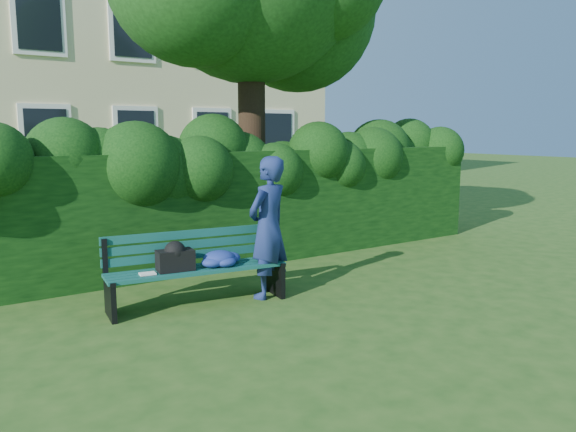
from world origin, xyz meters
TOP-DOWN VIEW (x-y plane):
  - ground at (0.00, 0.00)m, footprint 80.00×80.00m
  - apartment_building at (-0.00, 13.99)m, footprint 16.00×8.08m
  - hedge at (0.00, 2.20)m, footprint 10.00×1.00m
  - park_bench at (-1.46, 0.42)m, footprint 2.22×0.84m
  - man_reading at (-0.57, 0.21)m, footprint 0.77×0.64m

SIDE VIEW (x-z plane):
  - ground at x=0.00m, z-range 0.00..0.00m
  - park_bench at x=-1.46m, z-range 0.06..0.95m
  - hedge at x=0.00m, z-range 0.00..1.80m
  - man_reading at x=-0.57m, z-range 0.00..1.80m
  - apartment_building at x=0.00m, z-range 0.00..12.00m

